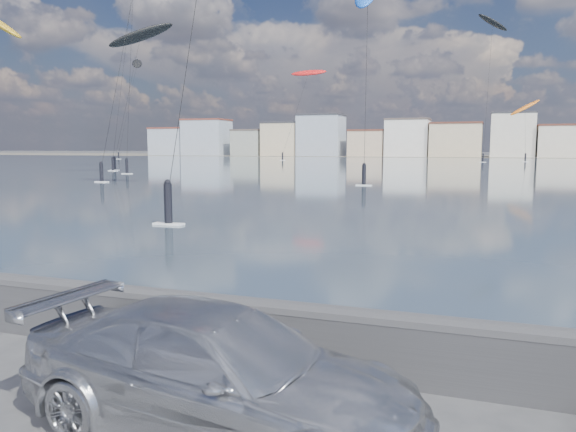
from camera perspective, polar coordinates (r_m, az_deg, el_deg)
The scene contains 10 objects.
bay_water at distance 96.74m, azimuth 17.16°, elevation 4.76°, with size 500.00×177.00×0.00m, color #3B4F5A.
far_shore_strip at distance 205.16m, azimuth 18.53°, elevation 5.77°, with size 500.00×60.00×0.00m, color #4C473D.
seawall at distance 9.31m, azimuth -8.67°, elevation -10.62°, with size 400.00×0.36×1.08m.
far_buildings at distance 191.13m, azimuth 18.91°, elevation 7.49°, with size 240.79×13.26×14.60m.
car_silver at distance 6.94m, azimuth -7.05°, elevation -15.49°, with size 2.07×5.10×1.48m, color silver.
kitesurfer_1 at distance 164.76m, azimuth -15.10°, elevation 14.62°, with size 6.80×11.75×28.42m.
kitesurfer_2 at distance 144.55m, azimuth 22.94°, elevation 10.02°, with size 7.60×12.50×14.66m.
kitesurfer_3 at distance 138.39m, azimuth 20.07°, elevation 17.73°, with size 7.50×10.48×32.60m.
kitesurfer_7 at distance 148.17m, azimuth 2.08°, elevation 14.25°, with size 10.12×12.98×23.25m.
kitesurfer_8 at distance 91.62m, azimuth -14.76°, elevation 17.22°, with size 10.04×10.54×22.64m.
Camera 1 is at (4.24, -5.09, 3.40)m, focal length 35.00 mm.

